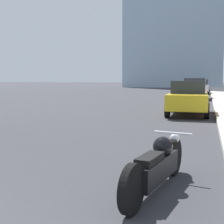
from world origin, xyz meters
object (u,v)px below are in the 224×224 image
at_px(parked_car_yellow, 188,98).
at_px(parked_car_blue, 203,85).
at_px(motorcycle, 157,165).
at_px(parked_car_silver, 201,86).
at_px(parked_car_white, 195,89).

distance_m(parked_car_yellow, parked_car_blue, 33.84).
distance_m(motorcycle, parked_car_silver, 32.57).
height_order(parked_car_yellow, parked_car_blue, parked_car_blue).
height_order(motorcycle, parked_car_yellow, parked_car_yellow).
bearing_deg(parked_car_silver, parked_car_blue, 87.35).
bearing_deg(parked_car_yellow, parked_car_silver, 88.98).
relative_size(parked_car_yellow, parked_car_silver, 0.94).
height_order(parked_car_silver, parked_car_blue, parked_car_silver).
bearing_deg(motorcycle, parked_car_blue, 100.42).
height_order(parked_car_white, parked_car_silver, parked_car_white).
bearing_deg(parked_car_blue, parked_car_yellow, -87.32).
xyz_separation_m(motorcycle, parked_car_blue, (-0.05, 44.06, 0.44)).
bearing_deg(parked_car_yellow, parked_car_blue, 88.97).
height_order(parked_car_white, parked_car_blue, parked_car_white).
xyz_separation_m(parked_car_silver, parked_car_blue, (0.04, 11.49, -0.03)).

